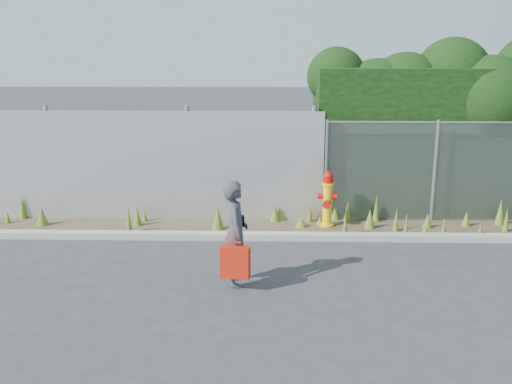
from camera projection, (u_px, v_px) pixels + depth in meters
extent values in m
plane|color=#333335|center=(274.00, 279.00, 8.69)|extent=(80.00, 80.00, 0.00)
cube|color=gray|center=(273.00, 236.00, 10.41)|extent=(16.00, 0.22, 0.12)
cube|color=#473828|center=(273.00, 229.00, 11.01)|extent=(16.00, 1.20, 0.01)
cone|color=#4C611D|center=(137.00, 216.00, 11.13)|extent=(0.18, 0.18, 0.40)
cone|color=#4C611D|center=(8.00, 218.00, 11.29)|extent=(0.11, 0.11, 0.26)
cone|color=#4C611D|center=(335.00, 214.00, 11.53)|extent=(0.22, 0.22, 0.26)
cone|color=#4C611D|center=(301.00, 223.00, 11.07)|extent=(0.24, 0.24, 0.21)
cone|color=#4C611D|center=(396.00, 220.00, 10.80)|extent=(0.12, 0.12, 0.46)
cone|color=#4C611D|center=(345.00, 224.00, 10.56)|extent=(0.10, 0.10, 0.48)
cone|color=#4C611D|center=(370.00, 219.00, 10.98)|extent=(0.22, 0.22, 0.38)
cone|color=#4C611D|center=(218.00, 219.00, 10.90)|extent=(0.24, 0.24, 0.45)
cone|color=#4C611D|center=(275.00, 214.00, 11.41)|extent=(0.20, 0.20, 0.35)
cone|color=#4C611D|center=(427.00, 221.00, 11.01)|extent=(0.19, 0.19, 0.29)
cone|color=#4C611D|center=(22.00, 207.00, 11.56)|extent=(0.14, 0.14, 0.52)
cone|color=#4C611D|center=(145.00, 215.00, 11.44)|extent=(0.11, 0.11, 0.26)
cone|color=#4C611D|center=(320.00, 221.00, 11.23)|extent=(0.13, 0.13, 0.18)
cone|color=#4C611D|center=(466.00, 219.00, 11.11)|extent=(0.17, 0.17, 0.30)
cone|color=#4C611D|center=(348.00, 212.00, 11.44)|extent=(0.16, 0.16, 0.40)
cone|color=#4C611D|center=(500.00, 212.00, 11.17)|extent=(0.18, 0.18, 0.54)
cone|color=#4C611D|center=(506.00, 220.00, 10.75)|extent=(0.12, 0.12, 0.48)
cone|color=#4C611D|center=(425.00, 232.00, 10.51)|extent=(0.22, 0.22, 0.21)
cone|color=#4C611D|center=(129.00, 220.00, 10.70)|extent=(0.13, 0.13, 0.54)
cone|color=#4C611D|center=(310.00, 213.00, 11.37)|extent=(0.12, 0.12, 0.38)
cone|color=#4C611D|center=(42.00, 217.00, 11.16)|extent=(0.24, 0.24, 0.38)
cone|color=#4C611D|center=(444.00, 227.00, 10.58)|extent=(0.10, 0.10, 0.35)
cone|color=#4C611D|center=(376.00, 209.00, 11.37)|extent=(0.14, 0.14, 0.55)
cone|color=#4C611D|center=(280.00, 214.00, 11.48)|extent=(0.19, 0.19, 0.28)
cone|color=#4C611D|center=(480.00, 229.00, 10.70)|extent=(0.08, 0.08, 0.19)
cone|color=#4C611D|center=(406.00, 225.00, 10.47)|extent=(0.09, 0.09, 0.48)
cube|color=#B5B6BD|center=(111.00, 166.00, 11.39)|extent=(8.50, 0.08, 2.20)
cylinder|color=gray|center=(51.00, 162.00, 11.52)|extent=(0.10, 0.10, 2.30)
cylinder|color=gray|center=(188.00, 163.00, 11.45)|extent=(0.10, 0.10, 2.30)
cylinder|color=gray|center=(313.00, 163.00, 11.40)|extent=(0.10, 0.10, 2.30)
cube|color=gray|center=(488.00, 173.00, 11.24)|extent=(6.50, 0.03, 2.00)
cylinder|color=gray|center=(493.00, 122.00, 10.99)|extent=(6.50, 0.04, 0.04)
cylinder|color=gray|center=(326.00, 171.00, 11.31)|extent=(0.07, 0.07, 2.05)
cylinder|color=gray|center=(435.00, 171.00, 11.26)|extent=(0.07, 0.07, 2.05)
cube|color=black|center=(487.00, 140.00, 12.08)|extent=(7.30, 1.60, 3.00)
sphere|color=black|center=(336.00, 76.00, 12.11)|extent=(1.25, 1.25, 1.25)
sphere|color=black|center=(377.00, 99.00, 12.08)|extent=(1.69, 1.69, 1.69)
sphere|color=black|center=(405.00, 92.00, 12.07)|extent=(1.66, 1.66, 1.66)
sphere|color=black|center=(452.00, 76.00, 11.98)|extent=(1.59, 1.59, 1.59)
sphere|color=black|center=(488.00, 100.00, 11.71)|extent=(1.83, 1.83, 1.83)
cylinder|color=yellow|center=(327.00, 225.00, 11.15)|extent=(0.28, 0.28, 0.06)
cylinder|color=yellow|center=(327.00, 206.00, 11.05)|extent=(0.18, 0.18, 0.85)
cylinder|color=yellow|center=(328.00, 184.00, 10.94)|extent=(0.24, 0.24, 0.05)
cylinder|color=#B20F0A|center=(328.00, 180.00, 10.92)|extent=(0.21, 0.21, 0.10)
sphere|color=#B20F0A|center=(328.00, 177.00, 10.90)|extent=(0.19, 0.19, 0.19)
cylinder|color=#B20F0A|center=(328.00, 172.00, 10.88)|extent=(0.05, 0.05, 0.05)
cylinder|color=#B20F0A|center=(320.00, 196.00, 11.00)|extent=(0.10, 0.11, 0.11)
cylinder|color=#B20F0A|center=(335.00, 196.00, 11.00)|extent=(0.10, 0.11, 0.11)
cylinder|color=#B20F0A|center=(328.00, 204.00, 10.89)|extent=(0.15, 0.12, 0.15)
imported|color=#105C69|center=(235.00, 233.00, 8.32)|extent=(0.46, 0.63, 1.58)
cube|color=#A41E09|center=(235.00, 262.00, 8.15)|extent=(0.42, 0.15, 0.46)
cylinder|color=#A41E09|center=(235.00, 242.00, 8.07)|extent=(0.20, 0.02, 0.02)
cube|color=black|center=(237.00, 221.00, 8.39)|extent=(0.21, 0.09, 0.16)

